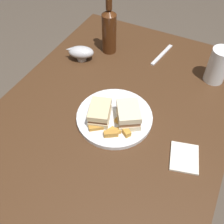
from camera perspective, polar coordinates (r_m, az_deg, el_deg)
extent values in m
plane|color=#4C4238|center=(1.62, -0.36, -18.35)|extent=(6.00, 6.00, 0.00)
cube|color=#422816|center=(1.28, -0.44, -11.87)|extent=(1.26, 0.85, 0.75)
cylinder|color=white|center=(0.95, 0.57, -1.04)|extent=(0.28, 0.28, 0.02)
cube|color=beige|center=(0.93, -2.65, -0.86)|extent=(0.12, 0.10, 0.02)
cube|color=brown|center=(0.92, -2.69, -0.16)|extent=(0.11, 0.09, 0.01)
cube|color=beige|center=(0.91, -2.73, 0.57)|extent=(0.12, 0.10, 0.02)
cube|color=beige|center=(0.92, 3.50, -1.53)|extent=(0.13, 0.12, 0.02)
cube|color=#8C5B3D|center=(0.91, 3.56, -0.71)|extent=(0.12, 0.11, 0.02)
cube|color=beige|center=(0.89, 3.63, 0.15)|extent=(0.13, 0.12, 0.02)
cube|color=gold|center=(0.92, 1.99, -2.20)|extent=(0.03, 0.05, 0.02)
cube|color=#B77F33|center=(0.91, -3.52, -3.32)|extent=(0.05, 0.05, 0.01)
cube|color=gold|center=(0.89, 2.99, -4.17)|extent=(0.04, 0.05, 0.02)
cube|color=#B77F33|center=(0.88, -0.21, -4.75)|extent=(0.04, 0.05, 0.02)
cube|color=gold|center=(0.89, -0.31, -4.35)|extent=(0.04, 0.04, 0.02)
cube|color=gold|center=(0.89, 0.56, -4.29)|extent=(0.04, 0.04, 0.02)
cylinder|color=white|center=(1.14, 22.19, 9.40)|extent=(0.08, 0.08, 0.15)
cylinder|color=orange|center=(1.17, 21.52, 7.65)|extent=(0.07, 0.07, 0.05)
cylinder|color=#B7B7BC|center=(1.22, -6.63, 11.67)|extent=(0.04, 0.04, 0.02)
ellipsoid|color=#B7B7BC|center=(1.20, -6.76, 12.88)|extent=(0.10, 0.13, 0.05)
ellipsoid|color=#381E0F|center=(1.19, -6.79, 13.12)|extent=(0.08, 0.11, 0.02)
cone|color=#B7B7BC|center=(1.20, -9.38, 13.33)|extent=(0.03, 0.04, 0.02)
cylinder|color=#47230F|center=(1.22, -0.62, 16.76)|extent=(0.06, 0.06, 0.18)
cone|color=#47230F|center=(1.16, -0.67, 21.05)|extent=(0.06, 0.06, 0.02)
cylinder|color=#47230F|center=(1.14, -0.69, 23.08)|extent=(0.03, 0.03, 0.07)
cube|color=silver|center=(0.89, 15.54, -9.58)|extent=(0.13, 0.12, 0.01)
cube|color=silver|center=(1.26, 10.86, 12.22)|extent=(0.18, 0.04, 0.01)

